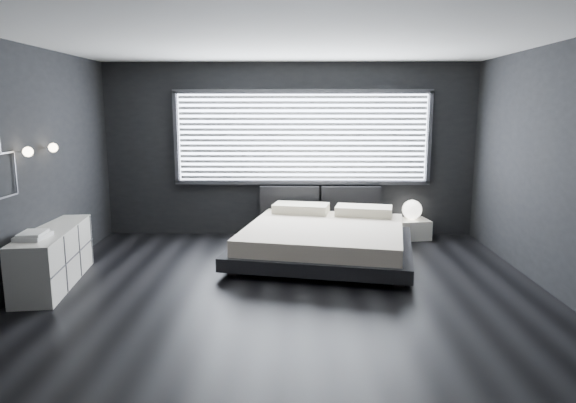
{
  "coord_description": "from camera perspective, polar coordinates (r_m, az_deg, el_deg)",
  "views": [
    {
      "loc": [
        0.1,
        -5.6,
        2.08
      ],
      "look_at": [
        0.0,
        0.85,
        0.9
      ],
      "focal_mm": 32.0,
      "sensor_mm": 36.0,
      "label": 1
    }
  ],
  "objects": [
    {
      "name": "room",
      "position": [
        5.65,
        -0.13,
        3.45
      ],
      "size": [
        6.04,
        6.0,
        2.8
      ],
      "color": "black",
      "rests_on": "ground"
    },
    {
      "name": "window",
      "position": [
        8.31,
        1.59,
        7.11
      ],
      "size": [
        4.14,
        0.09,
        1.52
      ],
      "color": "white",
      "rests_on": "ground"
    },
    {
      "name": "headboard",
      "position": [
        8.39,
        3.58,
        -0.03
      ],
      "size": [
        1.96,
        0.16,
        0.52
      ],
      "color": "black",
      "rests_on": "ground"
    },
    {
      "name": "sconce_near",
      "position": [
        6.41,
        -26.95,
        4.95
      ],
      "size": [
        0.18,
        0.11,
        0.11
      ],
      "color": "silver",
      "rests_on": "ground"
    },
    {
      "name": "sconce_far",
      "position": [
        6.95,
        -24.67,
        5.46
      ],
      "size": [
        0.18,
        0.11,
        0.11
      ],
      "color": "silver",
      "rests_on": "ground"
    },
    {
      "name": "wall_art_lower",
      "position": [
        6.17,
        -29.04,
        2.55
      ],
      "size": [
        0.01,
        0.48,
        0.48
      ],
      "color": "#47474C",
      "rests_on": "ground"
    },
    {
      "name": "bed",
      "position": [
        7.2,
        4.09,
        -4.12
      ],
      "size": [
        2.76,
        2.67,
        0.61
      ],
      "color": "black",
      "rests_on": "ground"
    },
    {
      "name": "nightstand",
      "position": [
        8.54,
        13.51,
        -2.97
      ],
      "size": [
        0.6,
        0.53,
        0.31
      ],
      "primitive_type": "cube",
      "rotation": [
        0.0,
        0.0,
        0.17
      ],
      "color": "silver",
      "rests_on": "ground"
    },
    {
      "name": "orb_lamp",
      "position": [
        8.5,
        13.61,
        -0.88
      ],
      "size": [
        0.31,
        0.31,
        0.31
      ],
      "primitive_type": "sphere",
      "color": "white",
      "rests_on": "nightstand"
    },
    {
      "name": "dresser",
      "position": [
        6.73,
        -24.57,
        -5.61
      ],
      "size": [
        0.69,
        1.73,
        0.67
      ],
      "color": "silver",
      "rests_on": "ground"
    },
    {
      "name": "book_stack",
      "position": [
        6.28,
        -26.48,
        -3.37
      ],
      "size": [
        0.29,
        0.38,
        0.08
      ],
      "color": "silver",
      "rests_on": "dresser"
    }
  ]
}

